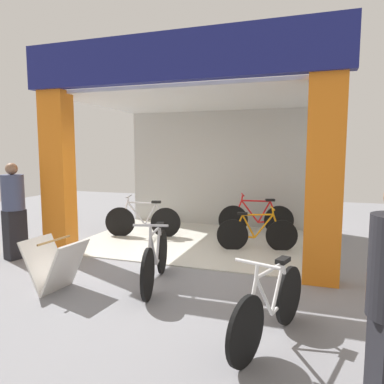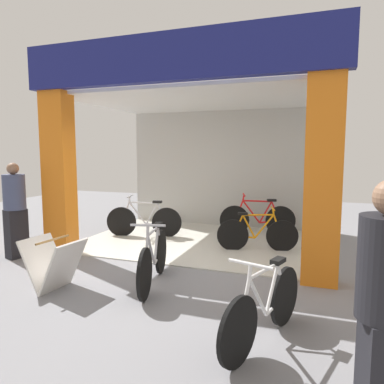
% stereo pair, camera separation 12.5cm
% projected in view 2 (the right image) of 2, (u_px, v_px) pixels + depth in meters
% --- Properties ---
extents(ground_plane, '(18.05, 18.05, 0.00)m').
position_uv_depth(ground_plane, '(174.00, 266.00, 5.97)').
color(ground_plane, gray).
rests_on(ground_plane, ground).
extents(shop_facade, '(5.22, 3.80, 3.68)m').
position_uv_depth(shop_facade, '(206.00, 148.00, 7.35)').
color(shop_facade, beige).
rests_on(shop_facade, ground).
extents(bicycle_inside_0, '(1.64, 0.54, 0.92)m').
position_uv_depth(bicycle_inside_0, '(144.00, 220.00, 8.00)').
color(bicycle_inside_0, black).
rests_on(bicycle_inside_0, ground).
extents(bicycle_inside_1, '(1.49, 0.50, 0.84)m').
position_uv_depth(bicycle_inside_1, '(257.00, 234.00, 6.86)').
color(bicycle_inside_1, black).
rests_on(bicycle_inside_1, ground).
extents(bicycle_inside_2, '(1.65, 0.57, 0.94)m').
position_uv_depth(bicycle_inside_2, '(258.00, 219.00, 8.16)').
color(bicycle_inside_2, black).
rests_on(bicycle_inside_2, ground).
extents(bicycle_parked_0, '(0.52, 1.69, 0.95)m').
position_uv_depth(bicycle_parked_0, '(154.00, 259.00, 5.13)').
color(bicycle_parked_0, black).
rests_on(bicycle_parked_0, ground).
extents(bicycle_parked_1, '(0.59, 1.57, 0.90)m').
position_uv_depth(bicycle_parked_1, '(264.00, 308.00, 3.57)').
color(bicycle_parked_1, black).
rests_on(bicycle_parked_1, ground).
extents(sandwich_board_sign, '(0.79, 0.64, 0.72)m').
position_uv_depth(sandwich_board_sign, '(54.00, 264.00, 4.95)').
color(sandwich_board_sign, silver).
rests_on(sandwich_board_sign, ground).
extents(pedestrian_0, '(0.47, 0.47, 1.70)m').
position_uv_depth(pedestrian_0, '(15.00, 209.00, 6.39)').
color(pedestrian_0, black).
rests_on(pedestrian_0, ground).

